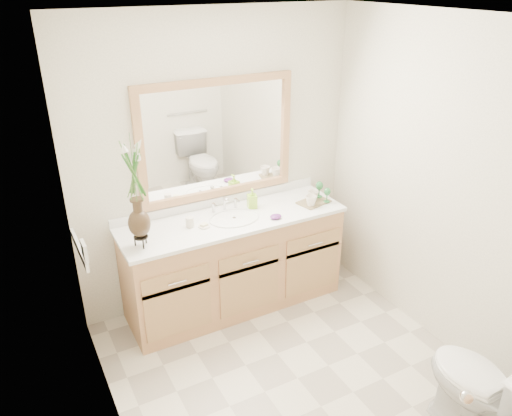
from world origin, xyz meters
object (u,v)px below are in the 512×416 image
soap_bottle (252,199)px  tray (314,202)px  flower_vase (134,179)px  tumbler (190,222)px  toilet (484,391)px

soap_bottle → tray: (0.51, -0.16, -0.07)m
flower_vase → tumbler: (0.41, 0.11, -0.48)m
tray → toilet: bearing=-103.6°
tumbler → tray: (1.09, -0.08, -0.03)m
flower_vase → tumbler: bearing=15.5°
soap_bottle → tumbler: bearing=-157.2°
flower_vase → soap_bottle: size_ratio=5.02×
tumbler → toilet: bearing=-61.4°
toilet → tray: tray is taller
toilet → tumbler: tumbler is taller
soap_bottle → tray: size_ratio=0.58×
toilet → flower_vase: bearing=-51.2°
soap_bottle → tray: soap_bottle is taller
tumbler → soap_bottle: size_ratio=0.53×
tray → flower_vase: bearing=168.4°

